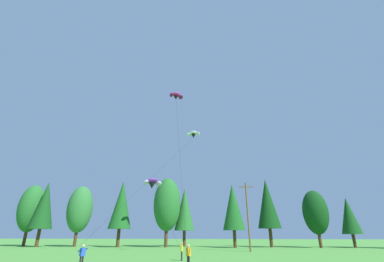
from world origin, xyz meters
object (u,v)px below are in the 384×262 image
object	(u,v)px
utility_pole	(248,214)
parafoil_kite_mid_purple	(152,183)
kite_flyer_far	(188,254)
parafoil_kite_high_white	(193,134)
parafoil_kite_far_magenta	(176,96)
kite_flyer_mid	(182,250)
kite_flyer_near	(82,254)

from	to	relation	value
utility_pole	parafoil_kite_mid_purple	world-z (taller)	parafoil_kite_mid_purple
kite_flyer_far	parafoil_kite_high_white	xyz separation A→B (m)	(-0.85, 14.30, 15.57)
kite_flyer_far	parafoil_kite_high_white	distance (m)	21.15
parafoil_kite_high_white	parafoil_kite_far_magenta	distance (m)	6.62
utility_pole	parafoil_kite_far_magenta	xyz separation A→B (m)	(-9.88, -9.63, 15.46)
kite_flyer_mid	parafoil_kite_mid_purple	size ratio (longest dim) A/B	0.08
utility_pole	kite_flyer_near	world-z (taller)	utility_pole
utility_pole	kite_flyer_far	bearing A→B (deg)	-110.12
parafoil_kite_mid_purple	parafoil_kite_far_magenta	size ratio (longest dim) A/B	1.10
kite_flyer_near	parafoil_kite_mid_purple	distance (m)	28.64
parafoil_kite_mid_purple	parafoil_kite_far_magenta	distance (m)	19.91
kite_flyer_near	kite_flyer_far	bearing A→B (deg)	6.62
kite_flyer_far	parafoil_kite_high_white	world-z (taller)	parafoil_kite_high_white
parafoil_kite_high_white	parafoil_kite_far_magenta	bearing A→B (deg)	-112.91
parafoil_kite_mid_purple	utility_pole	bearing A→B (deg)	-21.50
parafoil_kite_far_magenta	kite_flyer_near	bearing A→B (deg)	-117.47
kite_flyer_far	parafoil_kite_high_white	bearing A→B (deg)	93.39
parafoil_kite_high_white	parafoil_kite_mid_purple	xyz separation A→B (m)	(-8.82, 11.42, -5.25)
kite_flyer_near	kite_flyer_far	xyz separation A→B (m)	(8.32, 0.97, -0.01)
kite_flyer_mid	parafoil_kite_mid_purple	world-z (taller)	parafoil_kite_mid_purple
utility_pole	parafoil_kite_high_white	world-z (taller)	parafoil_kite_high_white
utility_pole	kite_flyer_far	world-z (taller)	utility_pole
kite_flyer_near	parafoil_kite_far_magenta	distance (m)	22.94
parafoil_kite_high_white	kite_flyer_far	bearing A→B (deg)	-86.61
parafoil_kite_far_magenta	kite_flyer_far	bearing A→B (deg)	-73.24
parafoil_kite_high_white	utility_pole	bearing A→B (deg)	31.68
kite_flyer_near	parafoil_kite_high_white	xyz separation A→B (m)	(7.47, 15.26, 15.56)
utility_pole	parafoil_kite_far_magenta	size ratio (longest dim) A/B	0.49
kite_flyer_far	parafoil_kite_high_white	size ratio (longest dim) A/B	0.11
utility_pole	parafoil_kite_high_white	distance (m)	14.64
kite_flyer_mid	kite_flyer_near	bearing A→B (deg)	-137.87
utility_pole	kite_flyer_far	xyz separation A→B (m)	(-7.02, -19.15, -4.21)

